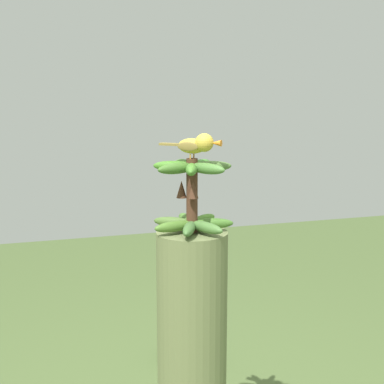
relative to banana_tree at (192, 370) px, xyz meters
name	(u,v)px	position (x,y,z in m)	size (l,w,h in m)	color
banana_tree	(192,370)	(0.00, 0.00, 0.00)	(0.25, 0.25, 1.06)	olive
banana_bunch	(192,195)	(0.00, 0.00, 0.66)	(0.29, 0.30, 0.26)	#4C2D1E
perched_bird	(197,144)	(-0.01, -0.02, 0.84)	(0.17, 0.19, 0.09)	#C68933
garden_rock	(187,348)	(1.03, -0.28, -0.45)	(0.32, 0.25, 0.16)	slate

